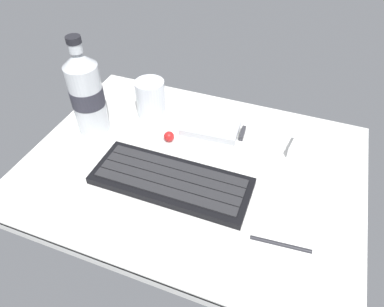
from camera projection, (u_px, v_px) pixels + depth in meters
The scene contains 8 objects.
ground_plane at pixel (192, 169), 67.55cm from camera, with size 64.00×48.00×2.80cm.
keyboard at pixel (171, 181), 62.92cm from camera, with size 29.02×11.06×1.70cm.
handheld_device at pixel (214, 128), 74.21cm from camera, with size 13.18×8.44×1.50cm.
juice_cup at pixel (151, 100), 76.22cm from camera, with size 6.40×6.40×8.50cm.
water_bottle at pixel (86, 93), 69.12cm from camera, with size 6.73×6.73×20.80cm.
charger_block at pixel (309, 151), 68.14cm from camera, with size 7.00×5.60×2.40cm, color white.
trackball_mouse at pixel (169, 137), 71.49cm from camera, with size 2.20×2.20×2.20cm, color red.
stylus_pen at pixel (281, 243), 53.91cm from camera, with size 0.70×0.70×9.50cm, color #26262B.
Camera 1 is at (16.79, -44.28, 47.48)cm, focal length 32.36 mm.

